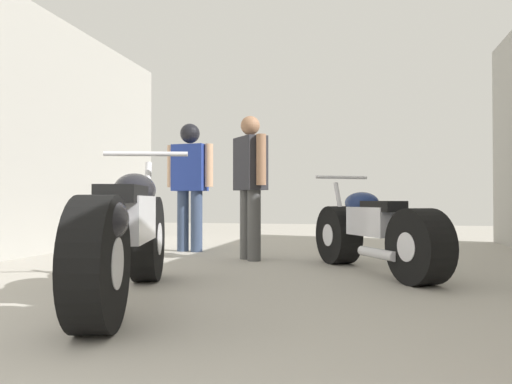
{
  "coord_description": "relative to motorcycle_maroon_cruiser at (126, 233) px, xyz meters",
  "views": [
    {
      "loc": [
        0.89,
        0.06,
        0.66
      ],
      "look_at": [
        -0.04,
        4.29,
        0.73
      ],
      "focal_mm": 34.28,
      "sensor_mm": 36.0,
      "label": 1
    }
  ],
  "objects": [
    {
      "name": "mechanic_in_blue",
      "position": [
        0.28,
        2.35,
        0.45
      ],
      "size": [
        0.48,
        0.56,
        1.59
      ],
      "color": "#4C4C4C",
      "rests_on": "ground_plane"
    },
    {
      "name": "mechanic_with_helmet",
      "position": [
        -0.69,
        3.05,
        0.54
      ],
      "size": [
        0.65,
        0.28,
        1.65
      ],
      "color": "#384766",
      "rests_on": "ground_plane"
    },
    {
      "name": "ground_plane",
      "position": [
        0.6,
        1.01,
        -0.45
      ],
      "size": [
        19.09,
        19.09,
        0.0
      ],
      "primitive_type": "plane",
      "color": "#A8A399"
    },
    {
      "name": "motorcycle_black_naked",
      "position": [
        1.6,
        1.63,
        -0.08
      ],
      "size": [
        1.19,
        1.81,
        0.91
      ],
      "color": "black",
      "rests_on": "ground_plane"
    },
    {
      "name": "motorcycle_maroon_cruiser",
      "position": [
        0.0,
        0.0,
        0.0
      ],
      "size": [
        0.92,
        2.21,
        1.05
      ],
      "color": "black",
      "rests_on": "ground_plane"
    }
  ]
}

